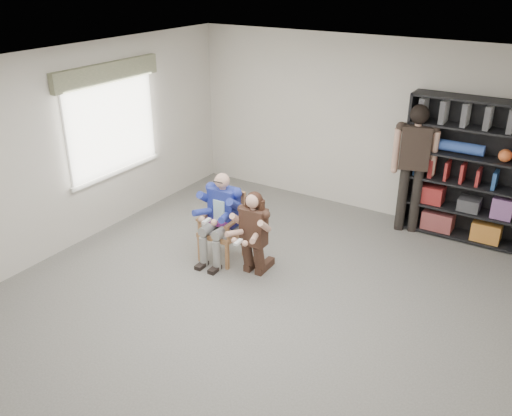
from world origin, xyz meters
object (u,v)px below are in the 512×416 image
Objects in this scene: seated_man at (221,217)px; bookshelf at (468,171)px; armchair at (221,227)px; kneeling_woman at (253,235)px; standing_man at (412,171)px.

bookshelf is at bearing 40.54° from seated_man.
kneeling_woman reaches higher than armchair.
seated_man is 0.59m from kneeling_woman.
bookshelf is at bearing 49.04° from kneeling_woman.
bookshelf is (2.04, 2.53, 0.47)m from kneeling_woman.
seated_man is at bearing 0.00° from armchair.
seated_man is at bearing 166.25° from kneeling_woman.
bookshelf reaches higher than armchair.
seated_man is 0.65× the size of standing_man.
seated_man reaches higher than armchair.
armchair is at bearing -137.40° from bookshelf.
kneeling_woman is 0.60× the size of standing_man.
kneeling_woman is at bearing -128.90° from bookshelf.
kneeling_woman is (0.58, -0.12, -0.05)m from seated_man.
armchair is 0.46× the size of bookshelf.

